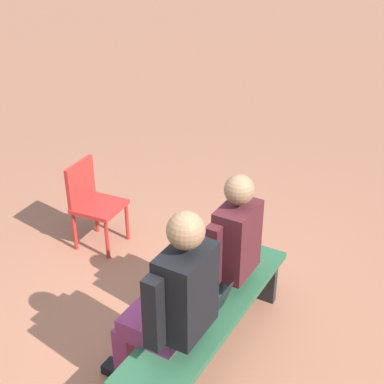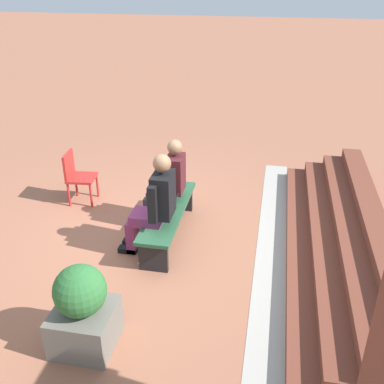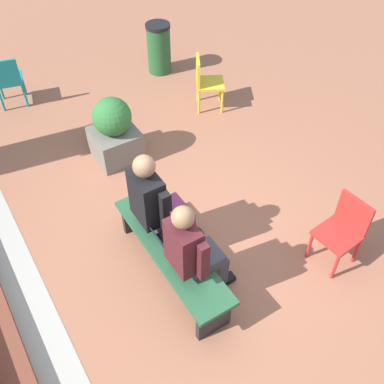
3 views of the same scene
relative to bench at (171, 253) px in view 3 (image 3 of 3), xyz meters
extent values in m
plane|color=#9E6047|center=(0.11, -0.26, -0.35)|extent=(60.00, 60.00, 0.00)
cube|color=#A8A399|center=(0.00, 1.45, -0.35)|extent=(5.63, 0.40, 0.01)
cube|color=#285638|center=(0.00, 0.00, 0.07)|extent=(1.80, 0.44, 0.05)
cube|color=black|center=(-0.80, 0.00, -0.15)|extent=(0.06, 0.37, 0.40)
cube|color=black|center=(0.80, 0.00, -0.15)|extent=(0.06, 0.37, 0.40)
cube|color=#383842|center=(-0.32, -0.17, 0.15)|extent=(0.32, 0.38, 0.13)
cube|color=#383842|center=(-0.41, -0.36, -0.13)|extent=(0.10, 0.11, 0.45)
cube|color=black|center=(-0.41, -0.42, -0.32)|extent=(0.10, 0.23, 0.07)
cube|color=#383842|center=(-0.23, -0.36, -0.13)|extent=(0.10, 0.11, 0.45)
cube|color=black|center=(-0.23, -0.42, -0.32)|extent=(0.10, 0.23, 0.07)
cube|color=#47191E|center=(-0.32, 0.04, 0.49)|extent=(0.36, 0.23, 0.53)
cube|color=maroon|center=(-0.32, -0.08, 0.45)|extent=(0.05, 0.01, 0.32)
cube|color=#47191E|center=(-0.55, -0.03, 0.47)|extent=(0.09, 0.10, 0.45)
cube|color=#47191E|center=(-0.09, -0.03, 0.47)|extent=(0.09, 0.10, 0.45)
sphere|color=#8C6647|center=(-0.32, 0.04, 0.89)|extent=(0.21, 0.21, 0.21)
cube|color=#7F2D5B|center=(0.38, -0.19, 0.16)|extent=(0.35, 0.41, 0.14)
cube|color=#7F2D5B|center=(0.29, -0.39, -0.13)|extent=(0.11, 0.12, 0.45)
cube|color=black|center=(0.29, -0.45, -0.32)|extent=(0.11, 0.25, 0.07)
cube|color=#7F2D5B|center=(0.48, -0.39, -0.13)|extent=(0.11, 0.12, 0.45)
cube|color=black|center=(0.48, -0.45, -0.32)|extent=(0.11, 0.25, 0.07)
cube|color=black|center=(0.38, 0.04, 0.52)|extent=(0.39, 0.25, 0.57)
cube|color=black|center=(0.14, -0.03, 0.50)|extent=(0.09, 0.10, 0.49)
cube|color=black|center=(0.63, -0.03, 0.50)|extent=(0.09, 0.10, 0.49)
sphere|color=#8C6647|center=(0.38, 0.04, 0.95)|extent=(0.23, 0.23, 0.23)
cube|color=black|center=(0.07, -0.04, 0.11)|extent=(0.32, 0.22, 0.02)
cube|color=#2D2D33|center=(0.07, -0.05, 0.12)|extent=(0.29, 0.15, 0.00)
cube|color=black|center=(0.07, 0.10, 0.21)|extent=(0.32, 0.07, 0.19)
cube|color=#33519E|center=(0.07, 0.09, 0.21)|extent=(0.28, 0.06, 0.17)
cube|color=gold|center=(2.46, -2.14, 0.07)|extent=(0.57, 0.57, 0.04)
cube|color=gold|center=(2.56, -1.97, 0.29)|extent=(0.37, 0.23, 0.40)
cylinder|color=gold|center=(2.22, -2.21, -0.15)|extent=(0.04, 0.04, 0.40)
cylinder|color=gold|center=(2.53, -2.38, -0.15)|extent=(0.04, 0.04, 0.40)
cylinder|color=gold|center=(2.40, -1.89, -0.15)|extent=(0.04, 0.04, 0.40)
cylinder|color=gold|center=(2.71, -2.07, -0.15)|extent=(0.04, 0.04, 0.40)
cube|color=red|center=(-0.78, -1.60, 0.07)|extent=(0.46, 0.46, 0.04)
cube|color=red|center=(-0.76, -1.79, 0.29)|extent=(0.40, 0.08, 0.40)
cylinder|color=red|center=(-0.62, -1.41, -0.15)|extent=(0.04, 0.04, 0.40)
cylinder|color=red|center=(-0.98, -1.44, -0.15)|extent=(0.04, 0.04, 0.40)
cylinder|color=red|center=(-0.59, -1.76, -0.15)|extent=(0.04, 0.04, 0.40)
cylinder|color=red|center=(-0.94, -1.80, -0.15)|extent=(0.04, 0.04, 0.40)
cube|color=teal|center=(4.23, 0.47, 0.07)|extent=(0.51, 0.51, 0.04)
cube|color=teal|center=(4.05, 0.52, 0.29)|extent=(0.13, 0.40, 0.40)
cylinder|color=teal|center=(4.37, 0.26, -0.15)|extent=(0.04, 0.04, 0.40)
cylinder|color=teal|center=(4.45, 0.61, -0.15)|extent=(0.04, 0.04, 0.40)
cylinder|color=teal|center=(4.02, 0.34, -0.15)|extent=(0.04, 0.04, 0.40)
cylinder|color=teal|center=(4.10, 0.69, -0.15)|extent=(0.04, 0.04, 0.40)
cube|color=#6B665B|center=(2.12, -0.35, -0.13)|extent=(0.60, 0.60, 0.44)
sphere|color=#2D6B33|center=(2.12, -0.35, 0.33)|extent=(0.52, 0.52, 0.52)
cylinder|color=#23562D|center=(3.86, -2.01, 0.05)|extent=(0.40, 0.40, 0.80)
cylinder|color=black|center=(3.86, -2.01, 0.48)|extent=(0.42, 0.42, 0.06)
camera|label=1|loc=(2.58, 1.35, 2.55)|focal=50.00mm
camera|label=2|loc=(5.24, 1.35, 3.12)|focal=42.00mm
camera|label=3|loc=(-2.55, 1.35, 3.77)|focal=42.00mm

